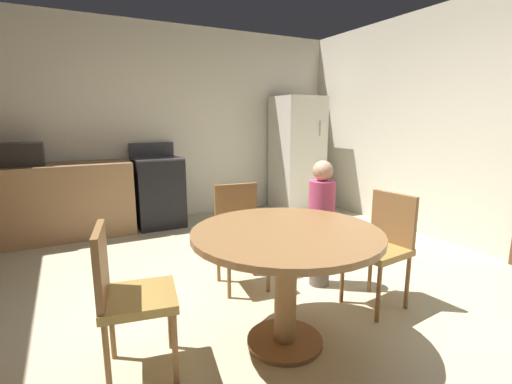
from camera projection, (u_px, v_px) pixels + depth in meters
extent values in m
plane|color=beige|center=(274.00, 318.00, 2.67)|extent=(14.00, 14.00, 0.00)
cube|color=silver|center=(162.00, 124.00, 5.18)|extent=(5.62, 0.12, 2.70)
cube|color=silver|center=(478.00, 126.00, 3.92)|extent=(0.12, 5.68, 2.70)
cube|color=#9E754C|center=(44.00, 203.00, 4.32)|extent=(1.97, 0.60, 0.90)
cube|color=black|center=(158.00, 193.00, 4.92)|extent=(0.60, 0.60, 0.90)
cube|color=#38383D|center=(157.00, 158.00, 4.83)|extent=(0.60, 0.60, 0.02)
cube|color=#38383D|center=(152.00, 149.00, 5.05)|extent=(0.60, 0.04, 0.18)
cube|color=silver|center=(297.00, 154.00, 5.77)|extent=(0.68, 0.66, 1.76)
cylinder|color=#B2B2B7|center=(320.00, 129.00, 5.48)|extent=(0.02, 0.02, 0.22)
cylinder|color=#B2B2B7|center=(319.00, 172.00, 5.61)|extent=(0.02, 0.02, 0.30)
cube|color=black|center=(21.00, 154.00, 4.13)|extent=(0.44, 0.32, 0.26)
cylinder|color=olive|center=(285.00, 341.00, 2.37)|extent=(0.49, 0.49, 0.03)
cylinder|color=olive|center=(285.00, 291.00, 2.30)|extent=(0.14, 0.14, 0.72)
cylinder|color=olive|center=(286.00, 234.00, 2.23)|extent=(1.17, 1.17, 0.04)
cylinder|color=olive|center=(170.00, 316.00, 2.28)|extent=(0.03, 0.03, 0.43)
cylinder|color=olive|center=(175.00, 349.00, 1.97)|extent=(0.03, 0.03, 0.43)
cylinder|color=olive|center=(112.00, 326.00, 2.18)|extent=(0.03, 0.03, 0.43)
cylinder|color=olive|center=(107.00, 361.00, 1.87)|extent=(0.03, 0.03, 0.43)
cube|color=#A37F3D|center=(139.00, 298.00, 2.03)|extent=(0.46, 0.46, 0.05)
cube|color=olive|center=(101.00, 267.00, 1.93)|extent=(0.10, 0.38, 0.42)
cylinder|color=olive|center=(268.00, 267.00, 3.04)|extent=(0.03, 0.03, 0.43)
cylinder|color=olive|center=(229.00, 273.00, 2.92)|extent=(0.03, 0.03, 0.43)
cylinder|color=olive|center=(255.00, 253.00, 3.35)|extent=(0.03, 0.03, 0.43)
cylinder|color=olive|center=(218.00, 258.00, 3.24)|extent=(0.03, 0.03, 0.43)
cube|color=#A37F3D|center=(242.00, 236.00, 3.09)|extent=(0.45, 0.45, 0.05)
cube|color=olive|center=(236.00, 207.00, 3.22)|extent=(0.38, 0.08, 0.42)
cylinder|color=olive|center=(378.00, 294.00, 2.58)|extent=(0.03, 0.03, 0.43)
cylinder|color=olive|center=(342.00, 277.00, 2.86)|extent=(0.03, 0.03, 0.43)
cylinder|color=olive|center=(407.00, 282.00, 2.77)|extent=(0.03, 0.03, 0.43)
cylinder|color=olive|center=(371.00, 267.00, 3.05)|extent=(0.03, 0.03, 0.43)
cube|color=#A37F3D|center=(376.00, 250.00, 2.77)|extent=(0.44, 0.44, 0.05)
cube|color=olive|center=(393.00, 220.00, 2.83)|extent=(0.08, 0.38, 0.42)
cylinder|color=#665B51|center=(320.00, 257.00, 3.17)|extent=(0.17, 0.17, 0.50)
cylinder|color=#D14C7A|center=(322.00, 205.00, 3.08)|extent=(0.31, 0.31, 0.42)
sphere|color=#D6A884|center=(323.00, 171.00, 3.02)|extent=(0.17, 0.17, 0.17)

